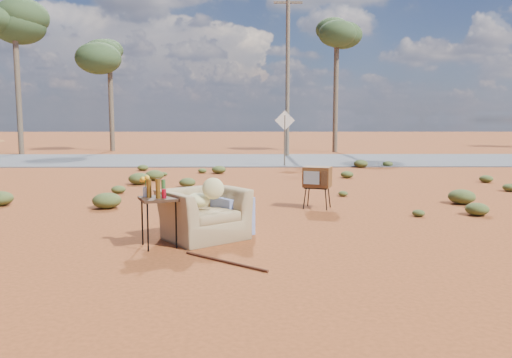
{
  "coord_description": "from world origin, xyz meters",
  "views": [
    {
      "loc": [
        0.16,
        -7.56,
        1.82
      ],
      "look_at": [
        0.25,
        1.02,
        0.8
      ],
      "focal_mm": 35.0,
      "sensor_mm": 36.0,
      "label": 1
    }
  ],
  "objects": [
    {
      "name": "ground",
      "position": [
        0.0,
        0.0,
        0.0
      ],
      "size": [
        140.0,
        140.0,
        0.0
      ],
      "primitive_type": "plane",
      "color": "#94421D",
      "rests_on": "ground"
    },
    {
      "name": "highway",
      "position": [
        0.0,
        15.0,
        0.02
      ],
      "size": [
        140.0,
        7.0,
        0.04
      ],
      "primitive_type": "cube",
      "color": "#565659",
      "rests_on": "ground"
    },
    {
      "name": "armchair",
      "position": [
        -0.5,
        0.05,
        0.48
      ],
      "size": [
        1.5,
        1.53,
        1.03
      ],
      "rotation": [
        0.0,
        0.0,
        0.64
      ],
      "color": "#90764E",
      "rests_on": "ground"
    },
    {
      "name": "tv_unit",
      "position": [
        1.53,
        2.59,
        0.64
      ],
      "size": [
        0.65,
        0.59,
        0.87
      ],
      "rotation": [
        0.0,
        0.0,
        -0.34
      ],
      "color": "black",
      "rests_on": "ground"
    },
    {
      "name": "side_table",
      "position": [
        -1.2,
        -0.5,
        0.74
      ],
      "size": [
        0.65,
        0.65,
        1.01
      ],
      "rotation": [
        0.0,
        0.0,
        0.4
      ],
      "color": "#321F12",
      "rests_on": "ground"
    },
    {
      "name": "rusty_bar",
      "position": [
        -0.17,
        -1.35,
        0.02
      ],
      "size": [
        1.1,
        0.88,
        0.04
      ],
      "primitive_type": "cylinder",
      "rotation": [
        0.0,
        1.57,
        -0.67
      ],
      "color": "#4D1F14",
      "rests_on": "ground"
    },
    {
      "name": "road_sign",
      "position": [
        1.5,
        12.0,
        1.5
      ],
      "size": [
        0.78,
        0.06,
        2.19
      ],
      "color": "brown",
      "rests_on": "ground"
    },
    {
      "name": "eucalyptus_left",
      "position": [
        -12.0,
        19.0,
        6.92
      ],
      "size": [
        3.2,
        3.2,
        8.1
      ],
      "color": "brown",
      "rests_on": "ground"
    },
    {
      "name": "eucalyptus_near_left",
      "position": [
        -8.0,
        22.0,
        5.45
      ],
      "size": [
        3.2,
        3.2,
        6.6
      ],
      "color": "brown",
      "rests_on": "ground"
    },
    {
      "name": "eucalyptus_center",
      "position": [
        5.0,
        21.0,
        6.43
      ],
      "size": [
        3.2,
        3.2,
        7.6
      ],
      "color": "brown",
      "rests_on": "ground"
    },
    {
      "name": "utility_pole_center",
      "position": [
        2.0,
        17.5,
        4.15
      ],
      "size": [
        1.4,
        0.2,
        8.0
      ],
      "color": "brown",
      "rests_on": "ground"
    },
    {
      "name": "scrub_patch",
      "position": [
        -0.82,
        4.41,
        0.14
      ],
      "size": [
        17.49,
        8.07,
        0.33
      ],
      "color": "#4C5726",
      "rests_on": "ground"
    }
  ]
}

